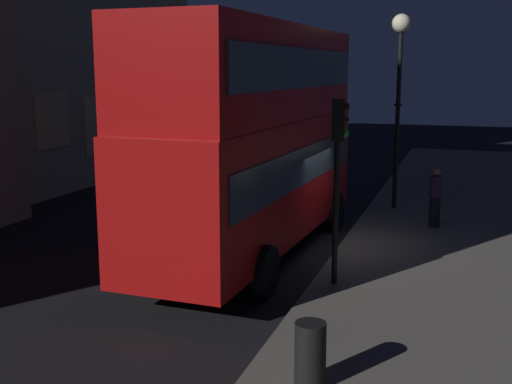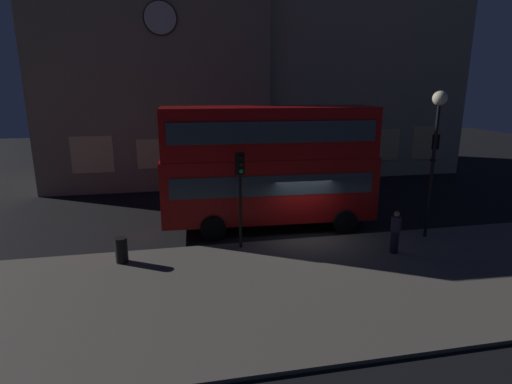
# 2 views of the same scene
# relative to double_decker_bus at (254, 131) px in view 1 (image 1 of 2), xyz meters

# --- Properties ---
(ground_plane) EXTENTS (80.00, 80.00, 0.00)m
(ground_plane) POSITION_rel_double_decker_bus_xyz_m (1.26, -1.34, -3.15)
(ground_plane) COLOR black
(sidewalk_slab) EXTENTS (44.00, 8.12, 0.12)m
(sidewalk_slab) POSITION_rel_double_decker_bus_xyz_m (1.26, -5.96, -3.09)
(sidewalk_slab) COLOR #5B564F
(sidewalk_slab) RESTS_ON ground
(double_decker_bus) EXTENTS (9.86, 3.09, 5.62)m
(double_decker_bus) POSITION_rel_double_decker_bus_xyz_m (0.00, 0.00, 0.00)
(double_decker_bus) COLOR #9E0C0C
(double_decker_bus) RESTS_ON ground
(traffic_light_near_kerb) EXTENTS (0.36, 0.39, 3.89)m
(traffic_light_near_kerb) POSITION_rel_double_decker_bus_xyz_m (-1.71, -2.39, -0.23)
(traffic_light_near_kerb) COLOR black
(traffic_light_near_kerb) RESTS_ON sidewalk_slab
(traffic_light_far_side) EXTENTS (0.38, 0.40, 3.78)m
(traffic_light_far_side) POSITION_rel_double_decker_bus_xyz_m (10.58, 3.23, -0.42)
(traffic_light_far_side) COLOR black
(traffic_light_far_side) RESTS_ON ground
(street_lamp) EXTENTS (0.59, 0.59, 6.20)m
(street_lamp) POSITION_rel_double_decker_bus_xyz_m (6.40, -2.73, 1.78)
(street_lamp) COLOR black
(street_lamp) RESTS_ON sidewalk_slab
(pedestrian) EXTENTS (0.39, 0.39, 1.71)m
(pedestrian) POSITION_rel_double_decker_bus_xyz_m (4.12, -4.12, -2.16)
(pedestrian) COLOR black
(pedestrian) RESTS_ON sidewalk_slab
(litter_bin) EXTENTS (0.46, 0.46, 0.95)m
(litter_bin) POSITION_rel_double_decker_bus_xyz_m (-6.30, -2.94, -2.55)
(litter_bin) COLOR black
(litter_bin) RESTS_ON sidewalk_slab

